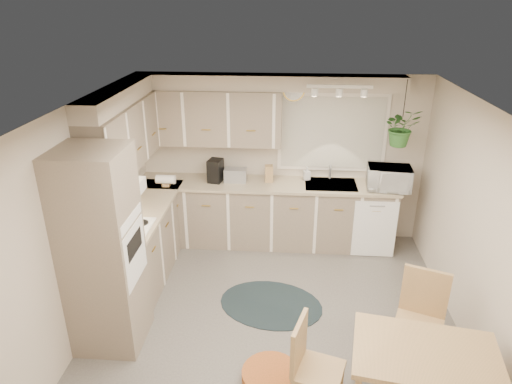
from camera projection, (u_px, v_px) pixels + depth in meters
floor at (274, 322)px, 5.08m from camera, size 4.20×4.20×0.00m
ceiling at (279, 109)px, 4.13m from camera, size 4.20×4.20×0.00m
wall_back at (281, 158)px, 6.53m from camera, size 4.00×0.04×2.40m
wall_left at (84, 220)px, 4.74m from camera, size 0.04×4.20×2.40m
wall_right at (480, 233)px, 4.47m from camera, size 0.04×4.20×2.40m
base_cab_left at (144, 242)px, 5.82m from camera, size 0.60×1.85×0.90m
base_cab_back at (266, 214)px, 6.56m from camera, size 3.60×0.60×0.90m
counter_left at (141, 209)px, 5.63m from camera, size 0.64×1.89×0.04m
counter_back at (266, 184)px, 6.37m from camera, size 3.64×0.64×0.04m
oven_stack at (103, 252)px, 4.43m from camera, size 0.65×0.65×2.10m
wall_oven_face at (135, 253)px, 4.41m from camera, size 0.02×0.56×0.58m
upper_cab_left at (126, 135)px, 5.39m from camera, size 0.35×2.00×0.75m
upper_cab_back at (208, 117)px, 6.19m from camera, size 2.00×0.35×0.75m
soffit_left at (119, 95)px, 5.21m from camera, size 0.30×2.00×0.20m
soffit_back at (267, 82)px, 5.97m from camera, size 3.60×0.30×0.20m
cooktop at (126, 229)px, 5.09m from camera, size 0.52×0.58×0.02m
range_hood at (120, 192)px, 4.91m from camera, size 0.40×0.60×0.14m
window_blinds at (332, 133)px, 6.29m from camera, size 1.40×0.02×1.00m
window_frame at (332, 133)px, 6.30m from camera, size 1.50×0.02×1.10m
sink at (330, 187)px, 6.32m from camera, size 0.70×0.48×0.10m
dishwasher_front at (374, 229)px, 6.19m from camera, size 0.58×0.02×0.83m
track_light_bar at (340, 86)px, 5.53m from camera, size 0.80×0.04×0.04m
wall_clock at (294, 90)px, 6.10m from camera, size 0.30×0.03×0.30m
chair_left at (319, 369)px, 3.86m from camera, size 0.51×0.51×0.88m
chair_back at (419, 324)px, 4.30m from camera, size 0.59×0.59×0.98m
braided_rug at (271, 304)px, 5.36m from camera, size 1.39×1.16×0.01m
pet_bed at (271, 377)px, 4.27m from camera, size 0.64×0.64×0.13m
microwave at (389, 176)px, 6.09m from camera, size 0.59×0.36×0.38m
soap_bottle at (307, 177)px, 6.45m from camera, size 0.13×0.21×0.09m
hanging_plant at (401, 131)px, 5.84m from camera, size 0.51×0.55×0.39m
coffee_maker at (215, 171)px, 6.35m from camera, size 0.22×0.25×0.32m
toaster at (236, 175)px, 6.38m from camera, size 0.31×0.18×0.19m
knife_block at (269, 174)px, 6.36m from camera, size 0.12×0.12×0.24m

